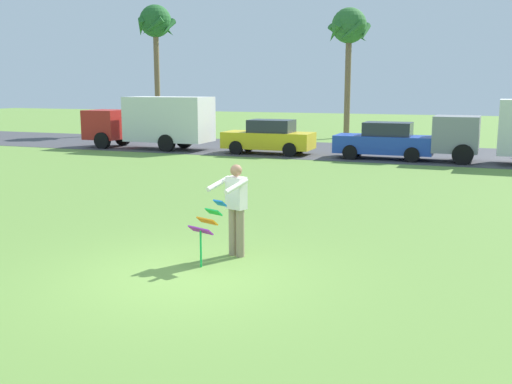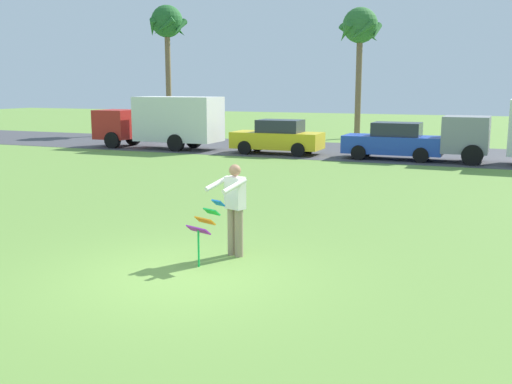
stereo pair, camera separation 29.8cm
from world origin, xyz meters
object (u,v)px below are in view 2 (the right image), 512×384
Objects in this scene: person_kite_flyer at (234,206)px; palm_tree_right_near at (360,31)px; parked_car_yellow at (278,137)px; parked_truck_red_cab at (164,121)px; parked_car_blue at (394,142)px; kite_held at (205,223)px; palm_tree_left_near at (167,27)px.

person_kite_flyer is 0.22× the size of palm_tree_right_near.
parked_truck_red_cab is at bearing -179.99° from parked_car_yellow.
parked_truck_red_cab reaches higher than parked_car_blue.
parked_car_blue is (0.33, 16.92, 0.01)m from kite_held.
parked_truck_red_cab is 0.80× the size of palm_tree_left_near.
parked_truck_red_cab is 1.59× the size of parked_car_yellow.
palm_tree_right_near is at bearing 82.24° from parked_car_yellow.
palm_tree_right_near reaches higher than kite_held.
palm_tree_right_near is at bearing 111.47° from parked_car_blue.
palm_tree_left_near is (-11.36, 9.16, 6.24)m from parked_car_yellow.
parked_truck_red_cab reaches higher than person_kite_flyer.
person_kite_flyer is at bearing -56.74° from palm_tree_left_near.
parked_car_yellow is 0.50× the size of palm_tree_left_near.
parked_car_blue is at bearing 89.66° from person_kite_flyer.
person_kite_flyer reaches higher than parked_car_blue.
parked_truck_red_cab is (-11.42, 16.21, 0.46)m from person_kite_flyer.
palm_tree_left_near is 1.08× the size of palm_tree_right_near.
parked_car_yellow reaches higher than kite_held.
palm_tree_right_near reaches higher than person_kite_flyer.
parked_car_yellow is (6.15, 0.00, -0.64)m from parked_truck_red_cab.
parked_car_yellow is (-5.28, 16.21, -0.18)m from person_kite_flyer.
kite_held is 16.92m from parked_car_blue.
parked_car_yellow is at bearing 0.01° from parked_truck_red_cab.
parked_car_blue is (5.37, -0.00, 0.00)m from parked_car_yellow.
person_kite_flyer reaches higher than kite_held.
person_kite_flyer reaches higher than parked_car_yellow.
kite_held is 0.14× the size of palm_tree_left_near.
palm_tree_left_near reaches higher than parked_car_yellow.
parked_car_blue is 0.50× the size of palm_tree_left_near.
person_kite_flyer is at bearing -90.34° from parked_car_blue.
kite_held is at bearing -57.83° from palm_tree_left_near.
kite_held is at bearing -91.13° from parked_car_blue.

